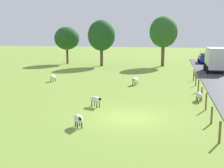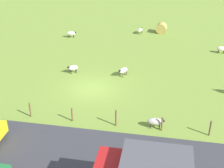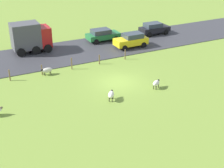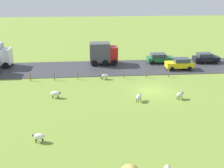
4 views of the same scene
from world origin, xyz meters
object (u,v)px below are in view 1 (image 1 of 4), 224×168
car_4 (205,58)px  truck_0 (216,59)px  sheep_2 (96,100)px  tree_1 (163,32)px  tree_0 (101,36)px  sheep_0 (199,95)px  sheep_3 (53,77)px  tree_2 (67,38)px  sheep_5 (135,80)px  sheep_6 (78,119)px

car_4 → truck_0: bearing=-88.5°
truck_0 → car_4: (-0.29, 10.94, -0.87)m
sheep_2 → tree_1: tree_1 is taller
tree_0 → truck_0: bearing=-12.4°
sheep_0 → sheep_3: (-14.73, 6.12, 0.01)m
sheep_3 → tree_2: bearing=105.1°
sheep_0 → tree_2: (-19.29, 23.07, 3.70)m
sheep_2 → sheep_5: size_ratio=0.86×
tree_1 → car_4: size_ratio=1.99×
sheep_2 → tree_1: (3.90, 25.90, 4.68)m
tree_1 → truck_0: size_ratio=1.56×
car_4 → sheep_2: bearing=-108.8°
sheep_0 → sheep_6: sheep_6 is taller
sheep_0 → sheep_3: bearing=157.4°
sheep_5 → truck_0: 14.83m
sheep_2 → sheep_3: 11.90m
sheep_2 → sheep_5: (1.70, 9.13, -0.04)m
sheep_3 → tree_1: bearing=55.9°
car_4 → tree_0: bearing=-155.5°
sheep_0 → sheep_5: size_ratio=0.93×
tree_0 → sheep_6: bearing=-79.0°
sheep_3 → tree_1: (11.16, 16.46, 4.72)m
sheep_0 → sheep_3: 15.95m
tree_0 → tree_1: bearing=10.4°
sheep_3 → tree_0: tree_0 is taller
tree_2 → car_4: bearing=12.9°
sheep_3 → sheep_5: bearing=-2.0°
sheep_0 → truck_0: size_ratio=0.25×
sheep_3 → tree_1: size_ratio=0.14×
tree_1 → tree_2: tree_1 is taller
sheep_5 → car_4: (9.03, 22.41, 0.41)m
sheep_2 → car_4: car_4 is taller
truck_0 → sheep_3: bearing=-148.6°
tree_1 → tree_2: 15.76m
sheep_5 → tree_2: (-13.52, 17.26, 3.68)m
tree_0 → sheep_2: bearing=-77.4°
tree_0 → sheep_5: bearing=-64.8°
sheep_0 → tree_1: 23.34m
tree_1 → truck_0: bearing=-36.7°
tree_0 → truck_0: (16.42, -3.60, -2.91)m
sheep_6 → tree_1: tree_1 is taller
sheep_6 → truck_0: 27.46m
sheep_6 → car_4: 37.66m
sheep_0 → sheep_2: sheep_2 is taller
sheep_0 → tree_2: size_ratio=0.20×
tree_2 → tree_0: bearing=-18.8°
sheep_2 → sheep_0: bearing=23.9°
sheep_6 → car_4: size_ratio=0.27×
sheep_2 → tree_0: 25.14m
tree_2 → sheep_0: bearing=-50.1°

